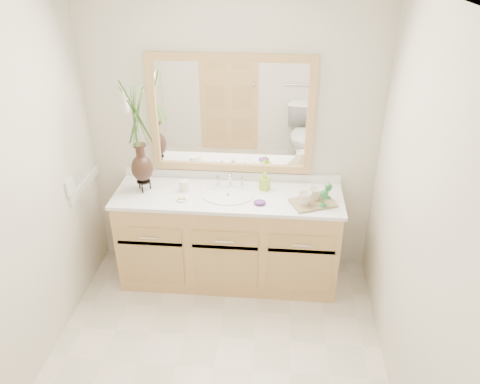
# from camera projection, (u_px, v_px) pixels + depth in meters

# --- Properties ---
(floor) EXTENTS (2.60, 2.60, 0.00)m
(floor) POSITION_uv_depth(u_px,v_px,m) (214.00, 368.00, 3.28)
(floor) COLOR silver
(floor) RESTS_ON ground
(ceiling) EXTENTS (2.40, 2.60, 0.02)m
(ceiling) POSITION_uv_depth(u_px,v_px,m) (200.00, 0.00, 2.12)
(ceiling) COLOR white
(ceiling) RESTS_ON wall_back
(wall_back) EXTENTS (2.40, 0.02, 2.40)m
(wall_back) POSITION_uv_depth(u_px,v_px,m) (231.00, 138.00, 3.83)
(wall_back) COLOR beige
(wall_back) RESTS_ON floor
(wall_left) EXTENTS (0.02, 2.60, 2.40)m
(wall_left) POSITION_uv_depth(u_px,v_px,m) (9.00, 214.00, 2.79)
(wall_left) COLOR beige
(wall_left) RESTS_ON floor
(wall_right) EXTENTS (0.02, 2.60, 2.40)m
(wall_right) POSITION_uv_depth(u_px,v_px,m) (421.00, 233.00, 2.61)
(wall_right) COLOR beige
(wall_right) RESTS_ON floor
(vanity) EXTENTS (1.80, 0.55, 0.80)m
(vanity) POSITION_uv_depth(u_px,v_px,m) (229.00, 239.00, 3.97)
(vanity) COLOR tan
(vanity) RESTS_ON floor
(counter) EXTENTS (1.84, 0.57, 0.03)m
(counter) POSITION_uv_depth(u_px,v_px,m) (228.00, 196.00, 3.77)
(counter) COLOR white
(counter) RESTS_ON vanity
(sink) EXTENTS (0.38, 0.34, 0.23)m
(sink) POSITION_uv_depth(u_px,v_px,m) (228.00, 201.00, 3.77)
(sink) COLOR white
(sink) RESTS_ON counter
(mirror) EXTENTS (1.32, 0.04, 0.97)m
(mirror) POSITION_uv_depth(u_px,v_px,m) (231.00, 115.00, 3.72)
(mirror) COLOR white
(mirror) RESTS_ON wall_back
(switch_plate) EXTENTS (0.02, 0.12, 0.12)m
(switch_plate) POSITION_uv_depth(u_px,v_px,m) (70.00, 187.00, 3.56)
(switch_plate) COLOR white
(switch_plate) RESTS_ON wall_left
(flower_vase) EXTENTS (0.20, 0.20, 0.83)m
(flower_vase) POSITION_uv_depth(u_px,v_px,m) (137.00, 125.00, 3.56)
(flower_vase) COLOR black
(flower_vase) RESTS_ON counter
(tumbler) EXTENTS (0.07, 0.07, 0.09)m
(tumbler) POSITION_uv_depth(u_px,v_px,m) (184.00, 186.00, 3.80)
(tumbler) COLOR #EFE6CF
(tumbler) RESTS_ON counter
(soap_dish) EXTENTS (0.10, 0.10, 0.03)m
(soap_dish) POSITION_uv_depth(u_px,v_px,m) (182.00, 199.00, 3.68)
(soap_dish) COLOR #EFE6CF
(soap_dish) RESTS_ON counter
(soap_bottle) EXTENTS (0.09, 0.09, 0.14)m
(soap_bottle) POSITION_uv_depth(u_px,v_px,m) (265.00, 182.00, 3.81)
(soap_bottle) COLOR #95C62E
(soap_bottle) RESTS_ON counter
(purple_dish) EXTENTS (0.11, 0.10, 0.03)m
(purple_dish) POSITION_uv_depth(u_px,v_px,m) (260.00, 202.00, 3.62)
(purple_dish) COLOR #57297B
(purple_dish) RESTS_ON counter
(tray) EXTENTS (0.39, 0.33, 0.02)m
(tray) POSITION_uv_depth(u_px,v_px,m) (313.00, 203.00, 3.63)
(tray) COLOR olive
(tray) RESTS_ON counter
(mug_left) EXTENTS (0.13, 0.13, 0.11)m
(mug_left) POSITION_uv_depth(u_px,v_px,m) (305.00, 198.00, 3.57)
(mug_left) COLOR #EFE6CF
(mug_left) RESTS_ON tray
(mug_right) EXTENTS (0.13, 0.13, 0.10)m
(mug_right) POSITION_uv_depth(u_px,v_px,m) (315.00, 193.00, 3.64)
(mug_right) COLOR #EFE6CF
(mug_right) RESTS_ON tray
(goblet_front) EXTENTS (0.06, 0.06, 0.14)m
(goblet_front) POSITION_uv_depth(u_px,v_px,m) (324.00, 195.00, 3.53)
(goblet_front) COLOR #246D38
(goblet_front) RESTS_ON tray
(goblet_back) EXTENTS (0.06, 0.06, 0.13)m
(goblet_back) POSITION_uv_depth(u_px,v_px,m) (328.00, 188.00, 3.64)
(goblet_back) COLOR #246D38
(goblet_back) RESTS_ON tray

